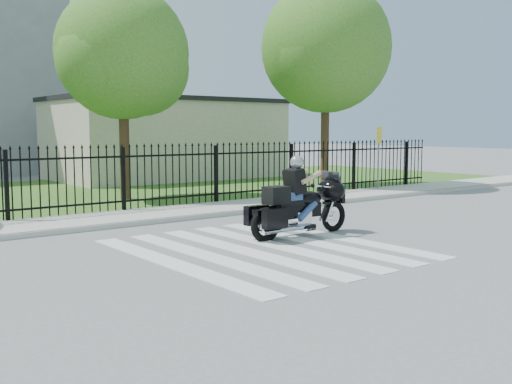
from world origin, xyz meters
TOP-DOWN VIEW (x-y plane):
  - ground at (0.00, 0.00)m, footprint 120.00×120.00m
  - crosswalk at (0.00, 0.00)m, footprint 5.00×5.50m
  - sidewalk at (0.00, 5.00)m, footprint 40.00×2.00m
  - curb at (0.00, 4.00)m, footprint 40.00×0.12m
  - grass_strip at (0.00, 12.00)m, footprint 40.00×12.00m
  - iron_fence at (0.00, 6.00)m, footprint 26.00×0.04m
  - tree_mid at (1.50, 9.00)m, footprint 4.20×4.20m
  - tree_right at (9.50, 8.00)m, footprint 5.00×5.00m
  - building_low at (7.00, 16.00)m, footprint 10.00×6.00m
  - building_low_roof at (7.00, 16.00)m, footprint 10.20×6.20m
  - motorcycle_rider at (1.45, 0.62)m, footprint 2.67×0.78m
  - traffic_sign at (9.97, 5.69)m, footprint 0.46×0.24m

SIDE VIEW (x-z plane):
  - ground at x=0.00m, z-range 0.00..0.00m
  - crosswalk at x=0.00m, z-range 0.00..0.01m
  - grass_strip at x=0.00m, z-range 0.00..0.02m
  - sidewalk at x=0.00m, z-range 0.00..0.12m
  - curb at x=0.00m, z-range 0.00..0.12m
  - motorcycle_rider at x=1.45m, z-range -0.16..1.61m
  - iron_fence at x=0.00m, z-range 0.00..1.80m
  - traffic_sign at x=9.97m, z-range 0.60..2.84m
  - building_low at x=7.00m, z-range 0.00..3.50m
  - building_low_roof at x=7.00m, z-range 3.50..3.70m
  - tree_mid at x=1.50m, z-range 1.28..8.06m
  - tree_right at x=9.50m, z-range 1.44..9.34m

